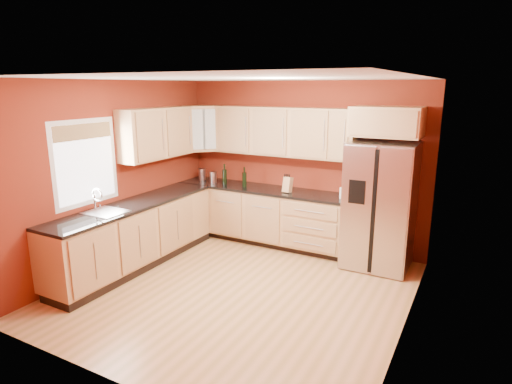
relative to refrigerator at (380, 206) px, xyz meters
The scene contains 23 objects.
floor 2.29m from the refrigerator, 129.72° to the right, with size 4.00×4.00×0.00m, color #A57A40.
ceiling 2.72m from the refrigerator, 129.72° to the right, with size 4.00×4.00×0.00m, color silver.
wall_back 1.46m from the refrigerator, 164.48° to the left, with size 4.00×0.04×2.60m, color maroon.
wall_front 3.89m from the refrigerator, 110.43° to the right, with size 4.00×0.04×2.60m, color maroon.
wall_left 3.75m from the refrigerator, 154.12° to the right, with size 0.04×4.00×2.60m, color maroon.
wall_right 1.80m from the refrigerator, 68.20° to the right, with size 0.04×4.00×2.60m, color maroon.
base_cabinets_back 1.95m from the refrigerator, behind, with size 2.90×0.60×0.88m, color tan.
base_cabinets_left 3.49m from the refrigerator, 151.95° to the right, with size 0.60×2.80×0.88m, color tan.
countertop_back 1.90m from the refrigerator, behind, with size 2.90×0.62×0.04m, color black.
countertop_left 3.45m from the refrigerator, 151.87° to the right, with size 0.62×2.80×0.04m, color black.
upper_cabinets_back 1.87m from the refrigerator, behind, with size 2.30×0.33×0.75m, color tan.
upper_cabinets_left 3.44m from the refrigerator, 164.22° to the right, with size 0.33×1.35×0.75m, color tan.
corner_upper_cabinet 3.16m from the refrigerator, behind, with size 0.62×0.33×0.75m, color tan.
over_fridge_cabinet 1.16m from the refrigerator, 90.00° to the left, with size 0.92×0.60×0.40m, color tan.
refrigerator is the anchor object (origin of this frame).
window 4.01m from the refrigerator, 147.46° to the right, with size 0.03×0.90×1.00m, color white.
sink_faucet 3.71m from the refrigerator, 145.05° to the right, with size 0.50×0.42×0.30m, color silver, non-canonical shape.
canister_left 2.79m from the refrigerator, behind, with size 0.12×0.12×0.19m, color #BBBAC0.
canister_right 3.10m from the refrigerator, behind, with size 0.12×0.12×0.20m, color #BBBAC0.
wine_bottle_a 2.58m from the refrigerator, behind, with size 0.08×0.08×0.34m, color black, non-canonical shape.
wine_bottle_b 2.19m from the refrigerator, behind, with size 0.07×0.07×0.32m, color black, non-canonical shape.
knife_block 1.42m from the refrigerator, behind, with size 0.12×0.11×0.24m, color tan.
soap_dispenser 0.57m from the refrigerator, behind, with size 0.07×0.07×0.21m, color white.
Camera 1 is at (2.55, -4.26, 2.51)m, focal length 30.00 mm.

